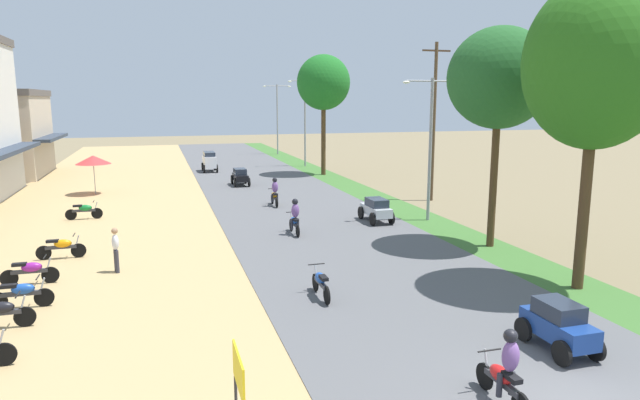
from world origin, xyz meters
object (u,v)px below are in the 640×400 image
streetlamp_far (277,114)px  motorbike_ahead_third (321,282)px  median_tree_nearest (597,64)px  car_sedan_black (240,176)px  parked_motorbike_third (21,293)px  parked_motorbike_fourth (30,270)px  parked_motorbike_sixth (84,210)px  streetlamp_near (431,139)px  pedestrian_on_shoulder (116,248)px  utility_pole_near (434,120)px  motorbike_ahead_second (505,369)px  parked_motorbike_second (0,312)px  motorbike_ahead_fourth (295,217)px  streetlamp_mid (305,117)px  parked_motorbike_fifth (62,246)px  car_sedan_silver (376,209)px  median_tree_second (499,79)px  street_signboard (239,377)px  car_van_white (209,160)px  vendor_umbrella (93,160)px  median_tree_third (323,83)px  car_hatchback_blue (558,324)px  motorbike_ahead_fifth (275,193)px

streetlamp_far → motorbike_ahead_third: size_ratio=4.30×
median_tree_nearest → car_sedan_black: bearing=106.3°
parked_motorbike_third → parked_motorbike_fourth: bearing=95.1°
parked_motorbike_sixth → streetlamp_near: streetlamp_near is taller
parked_motorbike_third → pedestrian_on_shoulder: bearing=50.0°
utility_pole_near → streetlamp_far: bearing=95.5°
pedestrian_on_shoulder → motorbike_ahead_second: bearing=-55.2°
parked_motorbike_second → parked_motorbike_fourth: bearing=89.8°
pedestrian_on_shoulder → motorbike_ahead_third: 7.70m
pedestrian_on_shoulder → parked_motorbike_second: bearing=-121.2°
motorbike_ahead_second → median_tree_nearest: bearing=39.8°
motorbike_ahead_fourth → streetlamp_mid: bearing=74.0°
parked_motorbike_fifth → car_sedan_silver: bearing=10.5°
median_tree_second → car_sedan_silver: 8.85m
car_sedan_black → motorbike_ahead_third: bearing=-92.4°
street_signboard → streetlamp_far: size_ratio=0.19×
street_signboard → median_tree_nearest: 14.01m
car_sedan_silver → motorbike_ahead_fourth: motorbike_ahead_fourth is taller
parked_motorbike_fourth → motorbike_ahead_second: size_ratio=1.00×
parked_motorbike_fifth → car_van_white: bearing=72.4°
parked_motorbike_fifth → parked_motorbike_sixth: 7.45m
parked_motorbike_fourth → median_tree_second: (17.44, -0.01, 6.38)m
car_sedan_silver → median_tree_second: bearing=-63.2°
utility_pole_near → car_van_white: bearing=124.2°
motorbike_ahead_second → motorbike_ahead_third: 7.17m
pedestrian_on_shoulder → median_tree_nearest: 16.90m
car_van_white → car_sedan_black: bearing=-80.7°
vendor_umbrella → motorbike_ahead_third: bearing=-69.0°
streetlamp_mid → parked_motorbike_sixth: bearing=-131.3°
median_tree_nearest → median_tree_third: median_tree_nearest is taller
parked_motorbike_fifth → streetlamp_mid: 31.71m
median_tree_second → streetlamp_far: size_ratio=1.15×
median_tree_third → streetlamp_near: size_ratio=1.35×
streetlamp_mid → car_van_white: 9.69m
parked_motorbike_second → utility_pole_near: bearing=35.3°
parked_motorbike_fifth → car_hatchback_blue: car_hatchback_blue is taller
street_signboard → streetlamp_far: streetlamp_far is taller
utility_pole_near → car_hatchback_blue: (-6.92, -19.68, -4.17)m
vendor_umbrella → pedestrian_on_shoulder: (2.40, -17.92, -1.34)m
pedestrian_on_shoulder → motorbike_ahead_fifth: (7.94, 10.59, -0.11)m
street_signboard → parked_motorbike_fifth: bearing=110.6°
parked_motorbike_sixth → parked_motorbike_third: bearing=-91.3°
parked_motorbike_third → parked_motorbike_fourth: (-0.21, 2.29, 0.00)m
parked_motorbike_third → street_signboard: (5.25, -7.83, 0.55)m
streetlamp_far → car_van_white: streetlamp_far is taller
motorbike_ahead_second → car_sedan_silver: bearing=76.5°
streetlamp_mid → motorbike_ahead_second: bearing=-99.4°
vendor_umbrella → motorbike_ahead_third: (8.62, -22.43, -1.73)m
vendor_umbrella → streetlamp_far: streetlamp_far is taller
utility_pole_near → motorbike_ahead_third: utility_pole_near is taller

